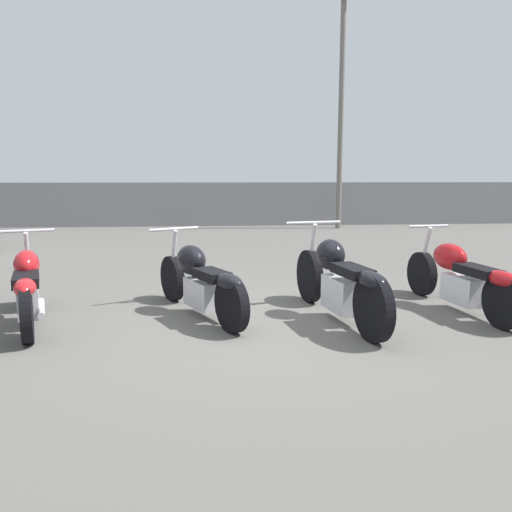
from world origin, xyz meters
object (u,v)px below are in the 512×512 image
(motorcycle_slot_2, at_px, (200,280))
(motorcycle_slot_3, at_px, (339,281))
(light_pole_left, at_px, (342,90))
(motorcycle_slot_1, at_px, (28,287))
(motorcycle_slot_4, at_px, (461,277))

(motorcycle_slot_2, distance_m, motorcycle_slot_3, 1.53)
(light_pole_left, bearing_deg, motorcycle_slot_1, -120.94)
(light_pole_left, xyz_separation_m, motorcycle_slot_2, (-3.97, -9.42, -3.67))
(light_pole_left, bearing_deg, motorcycle_slot_3, -104.26)
(motorcycle_slot_3, bearing_deg, motorcycle_slot_2, 157.32)
(light_pole_left, xyz_separation_m, motorcycle_slot_4, (-0.98, -9.49, -3.67))
(motorcycle_slot_3, bearing_deg, light_pole_left, 64.90)
(motorcycle_slot_3, xyz_separation_m, motorcycle_slot_4, (1.50, 0.25, -0.04))
(motorcycle_slot_1, xyz_separation_m, motorcycle_slot_3, (3.29, -0.12, 0.03))
(motorcycle_slot_4, bearing_deg, motorcycle_slot_2, 170.51)
(light_pole_left, xyz_separation_m, motorcycle_slot_3, (-2.47, -9.74, -3.63))
(motorcycle_slot_1, distance_m, motorcycle_slot_4, 4.79)
(motorcycle_slot_1, distance_m, motorcycle_slot_2, 1.80)
(motorcycle_slot_1, xyz_separation_m, motorcycle_slot_4, (4.79, 0.12, -0.00))
(motorcycle_slot_2, height_order, motorcycle_slot_3, motorcycle_slot_3)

